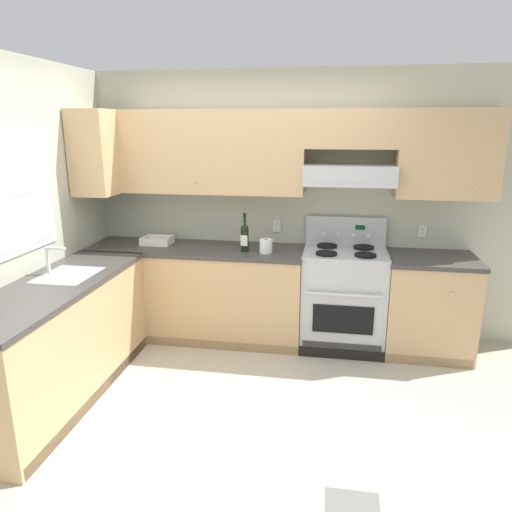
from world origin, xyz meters
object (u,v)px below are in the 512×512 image
at_px(wine_bottle, 245,236).
at_px(bowl, 157,241).
at_px(paper_towel_roll, 266,246).
at_px(stove, 343,298).

xyz_separation_m(wine_bottle, bowl, (-0.91, 0.13, -0.12)).
bearing_deg(wine_bottle, bowl, 171.56).
bearing_deg(paper_towel_roll, wine_bottle, 172.97).
bearing_deg(paper_towel_roll, bowl, 171.82).
distance_m(stove, paper_towel_roll, 0.88).
xyz_separation_m(stove, wine_bottle, (-0.92, -0.08, 0.57)).
height_order(stove, paper_towel_roll, stove).
distance_m(wine_bottle, paper_towel_roll, 0.22).
bearing_deg(bowl, paper_towel_roll, -8.18).
relative_size(stove, bowl, 4.17).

